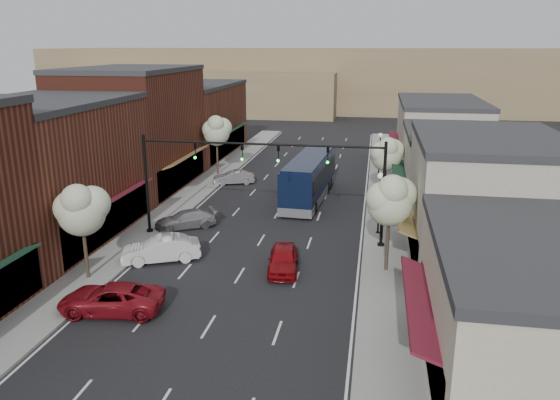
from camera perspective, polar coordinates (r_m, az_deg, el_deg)
The scene contains 28 objects.
ground at distance 30.00m, azimuth -5.19°, elevation -9.39°, with size 160.00×160.00×0.00m, color black.
sidewalk_left at distance 48.99m, azimuth -9.08°, elevation 0.68°, with size 2.80×73.00×0.15m, color gray.
sidewalk_right at distance 46.41m, azimuth 10.95°, elevation -0.27°, with size 2.80×73.00×0.15m, color gray.
curb_left at distance 48.56m, azimuth -7.52°, elevation 0.61°, with size 0.25×73.00×0.17m, color gray.
curb_right at distance 46.40m, azimuth 9.22°, elevation -0.19°, with size 0.25×73.00×0.17m, color gray.
bldg_left_midnear at distance 39.53m, azimuth -23.34°, elevation 2.74°, with size 10.14×14.10×9.40m.
bldg_left_midfar at distance 51.45m, azimuth -15.01°, elevation 7.14°, with size 10.14×14.10×10.90m.
bldg_left_far at distance 66.32m, azimuth -9.13°, elevation 8.26°, with size 10.14×18.10×8.40m.
bldg_right_near at distance 23.30m, azimuth 25.25°, elevation -10.79°, with size 9.14×12.10×5.90m.
bldg_right_midnear at distance 33.93m, azimuth 20.49°, elevation -0.28°, with size 9.14×12.10×7.90m.
bldg_right_midfar at distance 45.60m, azimuth 17.83°, elevation 2.97°, with size 9.14×12.10×6.40m.
bldg_right_far at distance 59.18m, azimuth 16.19°, elevation 6.43°, with size 9.14×16.10×7.40m.
hill_far at distance 116.55m, azimuth 6.55°, elevation 12.50°, with size 120.00×30.00×12.00m, color #7A6647.
hill_near at distance 109.38m, azimuth -7.35°, elevation 11.20°, with size 50.00×20.00×8.00m, color #7A6647.
signal_mast_right at distance 35.12m, azimuth 6.95°, elevation 2.36°, with size 8.22×0.46×7.00m.
signal_mast_left at distance 37.40m, azimuth -10.52°, elevation 3.04°, with size 8.22×0.46×7.00m.
tree_right_near at distance 31.22m, azimuth 11.51°, elevation 0.10°, with size 2.85×2.65×5.95m.
tree_right_far at distance 46.91m, azimuth 11.12°, elevation 4.82°, with size 2.85×2.65×5.43m.
tree_left_near at distance 31.56m, azimuth -20.04°, elevation -0.82°, with size 2.85×2.65×5.69m.
tree_left_far at distance 54.96m, azimuth -6.63°, elevation 7.26°, with size 2.85×2.65×6.13m.
lamp_post_near at distance 37.91m, azimuth 10.38°, elevation 0.70°, with size 0.44×0.44×4.44m.
lamp_post_far at distance 55.00m, azimuth 10.39°, elevation 5.42°, with size 0.44×0.44×4.44m.
coach_bus at distance 46.42m, azimuth 3.10°, elevation 2.38°, with size 3.40×12.29×3.71m.
red_hatchback at distance 32.03m, azimuth 0.33°, elevation -6.21°, with size 1.71×4.24×1.45m, color maroon.
parked_car_a at distance 28.60m, azimuth -17.23°, elevation -9.82°, with size 2.38×5.16×1.43m, color maroon.
parked_car_b at distance 34.18m, azimuth -12.36°, elevation -5.03°, with size 1.65×4.74×1.56m, color silver.
parked_car_c at distance 39.99m, azimuth -9.83°, elevation -2.01°, with size 1.79×4.39×1.27m, color #9D9DA2.
parked_car_e at distance 52.02m, azimuth -4.86°, elevation 2.36°, with size 1.34×3.84×1.27m, color #A2A1A6.
Camera 1 is at (7.33, -26.12, 12.80)m, focal length 35.00 mm.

